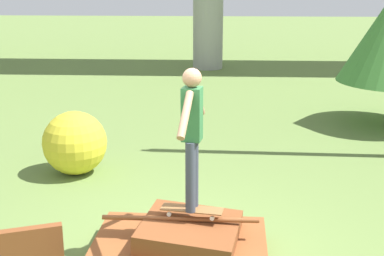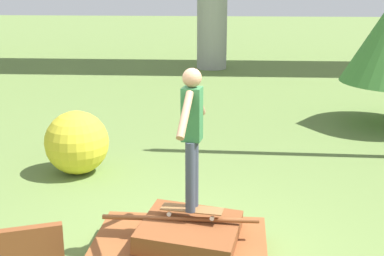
% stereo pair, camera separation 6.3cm
% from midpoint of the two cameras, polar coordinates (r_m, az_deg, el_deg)
% --- Properties ---
extents(scrap_pile, '(2.13, 1.42, 0.57)m').
position_cam_midpoint_polar(scrap_pile, '(6.69, -1.25, -12.28)').
color(scrap_pile, brown).
rests_on(scrap_pile, ground_plane).
extents(scrap_plank_loose, '(1.06, 0.50, 0.52)m').
position_cam_midpoint_polar(scrap_plank_loose, '(6.80, -18.53, -12.24)').
color(scrap_plank_loose, brown).
rests_on(scrap_plank_loose, ground_plane).
extents(skateboard, '(0.78, 0.33, 0.09)m').
position_cam_midpoint_polar(skateboard, '(6.55, -0.28, -8.69)').
color(skateboard, brown).
rests_on(skateboard, scrap_pile).
extents(skater, '(0.28, 1.19, 1.72)m').
position_cam_midpoint_polar(skater, '(6.19, -0.29, -0.12)').
color(skater, '#383D4C').
rests_on(skater, skateboard).
extents(bush_yellow_flowering, '(1.12, 1.12, 1.12)m').
position_cam_midpoint_polar(bush_yellow_flowering, '(9.55, -12.58, -1.57)').
color(bush_yellow_flowering, gold).
rests_on(bush_yellow_flowering, ground_plane).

